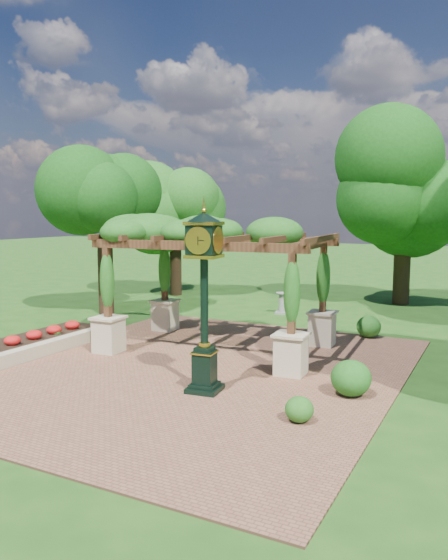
% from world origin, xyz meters
% --- Properties ---
extents(ground, '(120.00, 120.00, 0.00)m').
position_xyz_m(ground, '(0.00, 0.00, 0.00)').
color(ground, '#1E4714').
rests_on(ground, ground).
extents(brick_plaza, '(10.00, 12.00, 0.04)m').
position_xyz_m(brick_plaza, '(0.00, 1.00, 0.02)').
color(brick_plaza, brown).
rests_on(brick_plaza, ground).
extents(border_wall, '(0.35, 5.00, 0.40)m').
position_xyz_m(border_wall, '(-4.60, 0.50, 0.20)').
color(border_wall, '#C6B793').
rests_on(border_wall, ground).
extents(flower_bed, '(1.50, 5.00, 0.36)m').
position_xyz_m(flower_bed, '(-5.50, 0.50, 0.18)').
color(flower_bed, red).
rests_on(flower_bed, ground).
extents(pedestal_clock, '(0.91, 0.91, 4.14)m').
position_xyz_m(pedestal_clock, '(1.05, -0.48, 2.48)').
color(pedestal_clock, black).
rests_on(pedestal_clock, brick_plaza).
extents(pergola, '(6.62, 4.41, 4.01)m').
position_xyz_m(pergola, '(-0.52, 3.12, 3.29)').
color(pergola, beige).
rests_on(pergola, brick_plaza).
extents(sundial, '(0.56, 0.56, 0.87)m').
position_xyz_m(sundial, '(-0.97, 9.45, 0.38)').
color(sundial, gray).
rests_on(sundial, ground).
extents(shrub_front, '(0.70, 0.70, 0.51)m').
position_xyz_m(shrub_front, '(3.58, -1.24, 0.29)').
color(shrub_front, '#235C1A').
rests_on(shrub_front, brick_plaza).
extents(shrub_mid, '(0.90, 0.90, 0.80)m').
position_xyz_m(shrub_mid, '(4.08, 0.74, 0.44)').
color(shrub_mid, '#1D5818').
rests_on(shrub_mid, brick_plaza).
extents(shrub_back, '(0.81, 0.81, 0.70)m').
position_xyz_m(shrub_back, '(3.14, 6.67, 0.39)').
color(shrub_back, '#28681E').
rests_on(shrub_back, brick_plaza).
extents(tree_west_near, '(3.44, 3.44, 7.26)m').
position_xyz_m(tree_west_near, '(-7.27, 6.18, 4.97)').
color(tree_west_near, '#362115').
rests_on(tree_west_near, ground).
extents(tree_west_far, '(3.78, 3.78, 6.64)m').
position_xyz_m(tree_west_far, '(-7.49, 11.74, 4.56)').
color(tree_west_far, black).
rests_on(tree_west_far, ground).
extents(tree_north, '(4.27, 4.27, 7.83)m').
position_xyz_m(tree_north, '(2.90, 14.06, 5.36)').
color(tree_north, '#302213').
rests_on(tree_north, ground).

